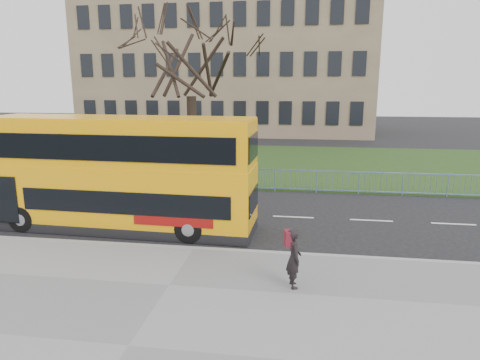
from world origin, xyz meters
name	(u,v)px	position (x,y,z in m)	size (l,w,h in m)	color
ground	(205,235)	(0.00, 0.00, 0.00)	(120.00, 120.00, 0.00)	black
pavement	(129,348)	(0.00, -6.75, 0.06)	(80.00, 10.50, 0.12)	slate
kerb	(194,249)	(0.00, -1.55, 0.07)	(80.00, 0.20, 0.14)	gray
grass_verge	(253,162)	(0.00, 14.30, 0.04)	(80.00, 15.40, 0.08)	#1F3613
guard_railing	(235,179)	(0.00, 6.60, 0.55)	(40.00, 0.12, 1.10)	#6887B9
bare_tree	(191,81)	(-3.00, 10.00, 5.33)	(7.35, 7.35, 10.50)	black
civic_building	(230,67)	(-5.00, 35.00, 7.00)	(30.00, 15.00, 14.00)	#78644C
yellow_bus	(121,171)	(-3.08, 0.27, 2.14)	(9.57, 2.58, 3.98)	#FFAA0A
pedestrian	(294,258)	(3.14, -3.74, 0.88)	(0.56, 0.37, 1.53)	black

